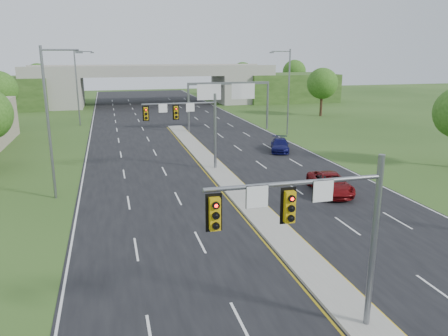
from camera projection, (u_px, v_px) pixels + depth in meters
ground at (366, 327)px, 17.23m from camera, size 240.00×240.00×0.00m
road at (195, 148)px, 49.94m from camera, size 24.00×160.00×0.02m
median at (221, 174)px, 38.70m from camera, size 2.00×54.00×0.16m
lane_markings at (200, 160)px, 44.10m from camera, size 23.72×160.00×0.01m
signal_mast_near at (321, 221)px, 15.40m from camera, size 6.62×0.60×7.00m
signal_mast_far at (191, 120)px, 38.76m from camera, size 6.62×0.60×7.00m
sign_gantry at (228, 93)px, 59.54m from camera, size 11.58×0.44×6.67m
overpass at (153, 87)px, 91.09m from camera, size 80.00×14.00×8.10m
lightpole_l_mid at (51, 117)px, 31.07m from camera, size 2.85×0.25×11.00m
lightpole_l_far at (78, 84)px, 63.78m from camera, size 2.85×0.25×11.00m
lightpole_r_far at (287, 88)px, 56.36m from camera, size 2.85×0.25×11.00m
tree_r_mid at (322, 84)px, 73.68m from camera, size 5.20×5.20×8.12m
tree_back_b at (38, 76)px, 97.73m from camera, size 5.60×5.60×8.32m
tree_back_c at (243, 74)px, 109.63m from camera, size 5.60×5.60×8.32m
tree_back_d at (294, 72)px, 113.02m from camera, size 6.00×6.00×8.85m
car_far_a at (330, 183)px, 33.55m from camera, size 3.40×5.79×1.51m
car_far_b at (280, 145)px, 47.96m from camera, size 3.43×5.08×1.37m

